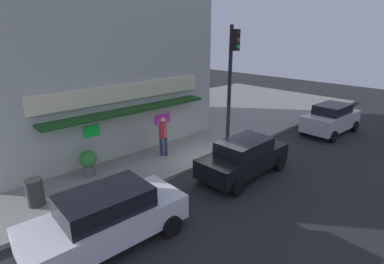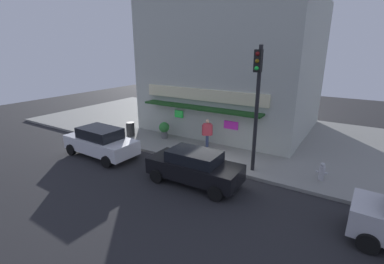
{
  "view_description": "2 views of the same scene",
  "coord_description": "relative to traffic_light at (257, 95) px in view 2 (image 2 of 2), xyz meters",
  "views": [
    {
      "loc": [
        -9.23,
        -8.44,
        5.68
      ],
      "look_at": [
        0.01,
        1.39,
        1.14
      ],
      "focal_mm": 27.61,
      "sensor_mm": 36.0,
      "label": 1
    },
    {
      "loc": [
        5.91,
        -11.24,
        5.91
      ],
      "look_at": [
        -1.64,
        0.71,
        1.53
      ],
      "focal_mm": 25.44,
      "sensor_mm": 36.0,
      "label": 2
    }
  ],
  "objects": [
    {
      "name": "parked_car_white",
      "position": [
        -8.06,
        -2.38,
        -3.05
      ],
      "size": [
        4.47,
        2.15,
        1.65
      ],
      "color": "silver",
      "rests_on": "ground_plane"
    },
    {
      "name": "parked_car_black",
      "position": [
        -1.86,
        -2.35,
        -3.09
      ],
      "size": [
        4.3,
        1.99,
        1.56
      ],
      "color": "black",
      "rests_on": "ground_plane"
    },
    {
      "name": "traffic_light",
      "position": [
        0.0,
        0.0,
        0.0
      ],
      "size": [
        0.32,
        0.58,
        5.89
      ],
      "color": "black",
      "rests_on": "sidewalk"
    },
    {
      "name": "potted_plant_by_doorway",
      "position": [
        -6.72,
        1.7,
        -3.1
      ],
      "size": [
        0.69,
        0.69,
        1.09
      ],
      "color": "#59595B",
      "rests_on": "sidewalk"
    },
    {
      "name": "corner_building",
      "position": [
        -4.3,
        7.16,
        0.7
      ],
      "size": [
        11.03,
        10.1,
        8.89
      ],
      "color": "#ADB2A8",
      "rests_on": "sidewalk"
    },
    {
      "name": "trash_can",
      "position": [
        -8.98,
        0.88,
        -3.27
      ],
      "size": [
        0.55,
        0.55,
        0.93
      ],
      "primitive_type": "cylinder",
      "color": "#2D2D2D",
      "rests_on": "sidewalk"
    },
    {
      "name": "sidewalk",
      "position": [
        -1.88,
        5.76,
        -3.82
      ],
      "size": [
        35.8,
        12.76,
        0.16
      ],
      "primitive_type": "cube",
      "color": "gray",
      "rests_on": "ground_plane"
    },
    {
      "name": "fire_hydrant",
      "position": [
        3.01,
        0.73,
        -3.33
      ],
      "size": [
        0.49,
        0.25,
        0.85
      ],
      "color": "#B2B2B7",
      "rests_on": "sidewalk"
    },
    {
      "name": "pedestrian",
      "position": [
        -3.23,
        1.28,
        -2.7
      ],
      "size": [
        0.57,
        0.45,
        1.86
      ],
      "color": "navy",
      "rests_on": "sidewalk"
    },
    {
      "name": "ground_plane",
      "position": [
        -1.88,
        -0.62,
        -3.9
      ],
      "size": [
        53.7,
        53.7,
        0.0
      ],
      "primitive_type": "plane",
      "color": "#232326"
    }
  ]
}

